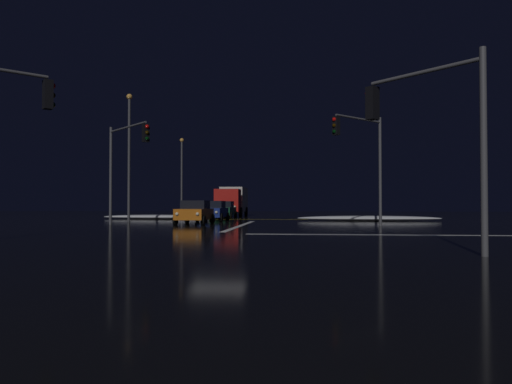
{
  "coord_description": "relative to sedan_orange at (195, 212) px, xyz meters",
  "views": [
    {
      "loc": [
        3.87,
        -21.8,
        1.4
      ],
      "look_at": [
        0.59,
        11.79,
        2.17
      ],
      "focal_mm": 34.04,
      "sensor_mm": 36.0,
      "label": 1
    }
  ],
  "objects": [
    {
      "name": "ground",
      "position": [
        3.33,
        -9.98,
        -0.85
      ],
      "size": [
        120.0,
        120.0,
        0.1
      ],
      "primitive_type": "cube",
      "color": "black"
    },
    {
      "name": "stop_line_north",
      "position": [
        3.33,
        -1.79,
        -0.8
      ],
      "size": [
        0.35,
        14.02,
        0.01
      ],
      "color": "white",
      "rests_on": "ground"
    },
    {
      "name": "centre_line_ns",
      "position": [
        3.33,
        9.81,
        -0.8
      ],
      "size": [
        22.0,
        0.15,
        0.01
      ],
      "color": "yellow",
      "rests_on": "ground"
    },
    {
      "name": "crosswalk_bar_east",
      "position": [
        11.62,
        -9.98,
        -0.8
      ],
      "size": [
        14.02,
        0.4,
        0.01
      ],
      "color": "white",
      "rests_on": "ground"
    },
    {
      "name": "snow_bank_left_curb",
      "position": [
        -5.66,
        9.73,
        -0.61
      ],
      "size": [
        9.53,
        1.5,
        0.37
      ],
      "color": "white",
      "rests_on": "ground"
    },
    {
      "name": "snow_bank_right_curb",
      "position": [
        12.32,
        6.97,
        -0.6
      ],
      "size": [
        11.2,
        1.5,
        0.4
      ],
      "color": "white",
      "rests_on": "ground"
    },
    {
      "name": "sedan_orange",
      "position": [
        0.0,
        0.0,
        0.0
      ],
      "size": [
        2.02,
        4.33,
        1.57
      ],
      "color": "#C66014",
      "rests_on": "ground"
    },
    {
      "name": "sedan_blue",
      "position": [
        0.17,
        5.65,
        0.0
      ],
      "size": [
        2.02,
        4.33,
        1.57
      ],
      "color": "navy",
      "rests_on": "ground"
    },
    {
      "name": "sedan_green",
      "position": [
        -0.03,
        11.81,
        0.0
      ],
      "size": [
        2.02,
        4.33,
        1.57
      ],
      "color": "#14512D",
      "rests_on": "ground"
    },
    {
      "name": "box_truck",
      "position": [
        -0.25,
        18.91,
        0.91
      ],
      "size": [
        2.68,
        8.28,
        3.08
      ],
      "color": "red",
      "rests_on": "ground"
    },
    {
      "name": "traffic_signal_nw",
      "position": [
        -3.77,
        -2.88,
        3.62
      ],
      "size": [
        3.81,
        3.81,
        6.34
      ],
      "color": "#4C4C51",
      "rests_on": "ground"
    },
    {
      "name": "traffic_signal_ne",
      "position": [
        10.73,
        -2.58,
        3.79
      ],
      "size": [
        3.19,
        3.19,
        6.68
      ],
      "color": "#4C4C51",
      "rests_on": "ground"
    },
    {
      "name": "traffic_signal_se",
      "position": [
        10.78,
        -17.43,
        2.99
      ],
      "size": [
        2.83,
        2.83,
        5.52
      ],
      "color": "#4C4C51",
      "rests_on": "ground"
    },
    {
      "name": "streetlamp_left_far",
      "position": [
        -5.96,
        19.81,
        4.12
      ],
      "size": [
        0.44,
        0.44,
        8.47
      ],
      "color": "#424247",
      "rests_on": "ground"
    },
    {
      "name": "streetlamp_left_near",
      "position": [
        -5.96,
        3.81,
        4.76
      ],
      "size": [
        0.44,
        0.44,
        9.72
      ],
      "color": "#424247",
      "rests_on": "ground"
    }
  ]
}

